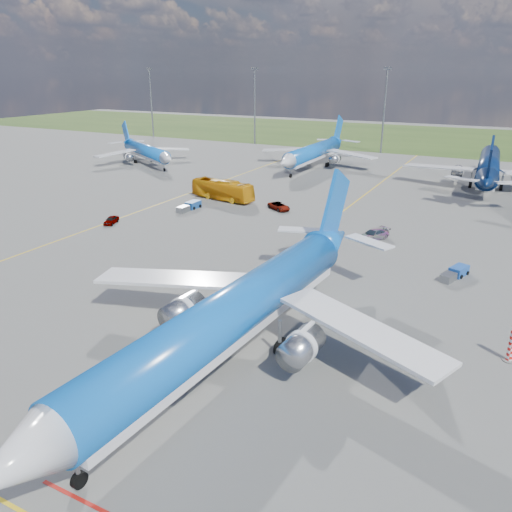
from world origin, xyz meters
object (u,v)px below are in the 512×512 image
at_px(bg_jet_nw, 147,164).
at_px(service_car_c, 374,235).
at_px(bg_jet_nnw, 313,168).
at_px(main_airliner, 232,360).
at_px(bg_jet_n, 485,186).
at_px(service_car_b, 279,206).
at_px(baggage_tug_c, 190,206).
at_px(baggage_tug_w, 455,273).
at_px(service_car_a, 111,220).
at_px(warning_post, 512,344).
at_px(apron_bus, 223,190).

xyz_separation_m(bg_jet_nw, service_car_c, (65.68, -32.70, 0.72)).
bearing_deg(bg_jet_nnw, main_airliner, -73.09).
bearing_deg(bg_jet_nw, bg_jet_n, -50.77).
bearing_deg(service_car_c, service_car_b, -177.30).
bearing_deg(service_car_b, bg_jet_nw, 94.14).
bearing_deg(baggage_tug_c, service_car_b, 27.75).
bearing_deg(bg_jet_nw, service_car_b, -86.43).
xyz_separation_m(service_car_b, baggage_tug_w, (29.77, -17.18, -0.12)).
relative_size(service_car_c, baggage_tug_w, 1.01).
distance_m(bg_jet_n, service_car_a, 73.26).
distance_m(warning_post, bg_jet_nnw, 84.89).
distance_m(bg_jet_nw, bg_jet_nnw, 41.22).
height_order(bg_jet_nnw, service_car_c, bg_jet_nnw).
relative_size(warning_post, baggage_tug_w, 0.61).
distance_m(warning_post, service_car_b, 49.00).
distance_m(main_airliner, service_car_a, 42.99).
xyz_separation_m(warning_post, bg_jet_nw, (-83.37, 57.95, -1.50)).
bearing_deg(warning_post, service_car_b, 136.96).
relative_size(bg_jet_nnw, baggage_tug_w, 8.28).
distance_m(bg_jet_nw, baggage_tug_w, 87.86).
relative_size(bg_jet_n, apron_bus, 3.57).
bearing_deg(service_car_b, bg_jet_nnw, 44.32).
distance_m(warning_post, apron_bus, 59.40).
relative_size(warning_post, bg_jet_n, 0.07).
bearing_deg(apron_bus, bg_jet_nnw, 5.61).
bearing_deg(service_car_a, baggage_tug_c, 46.35).
bearing_deg(bg_jet_nnw, baggage_tug_w, -55.27).
xyz_separation_m(service_car_a, service_car_b, (19.23, 19.00, 0.05)).
height_order(service_car_a, baggage_tug_c, baggage_tug_c).
relative_size(bg_jet_nw, main_airliner, 0.75).
bearing_deg(baggage_tug_c, service_car_c, -1.50).
distance_m(baggage_tug_w, baggage_tug_c, 44.41).
distance_m(warning_post, bg_jet_n, 69.62).
relative_size(warning_post, apron_bus, 0.24).
xyz_separation_m(bg_jet_nnw, apron_bus, (-3.13, -36.93, 1.75)).
bearing_deg(main_airliner, bg_jet_nnw, 110.99).
distance_m(apron_bus, service_car_c, 31.76).
bearing_deg(service_car_a, apron_bus, 52.61).
distance_m(warning_post, baggage_tug_c, 56.01).
xyz_separation_m(main_airliner, service_car_b, (-16.04, 43.57, 0.62)).
bearing_deg(warning_post, baggage_tug_w, 110.37).
bearing_deg(bg_jet_n, service_car_a, 46.11).
bearing_deg(baggage_tug_c, main_airliner, -50.17).
xyz_separation_m(warning_post, bg_jet_nnw, (-44.68, 72.17, -1.50)).
bearing_deg(bg_jet_nnw, service_car_a, -100.10).
relative_size(service_car_b, baggage_tug_c, 0.84).
height_order(warning_post, apron_bus, apron_bus).
relative_size(service_car_a, baggage_tug_w, 0.69).
height_order(main_airliner, baggage_tug_w, main_airliner).
xyz_separation_m(bg_jet_nnw, baggage_tug_c, (-4.49, -45.38, 0.56)).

